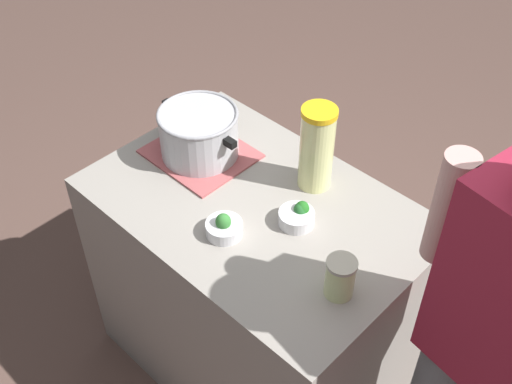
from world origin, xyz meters
TOP-DOWN VIEW (x-y plane):
  - ground_plane at (0.00, 0.00)m, footprint 8.00×8.00m
  - counter_slab at (0.00, 0.00)m, footprint 1.05×0.70m
  - dish_cloth at (-0.30, 0.04)m, footprint 0.33×0.29m
  - cooking_pot at (-0.30, 0.04)m, footprint 0.33×0.26m
  - lemonade_pitcher at (0.07, 0.20)m, footprint 0.11×0.11m
  - mason_jar at (0.40, -0.09)m, footprint 0.08×0.08m
  - broccoli_bowl_front at (0.02, -0.15)m, footprint 0.11×0.11m
  - broccoli_bowl_center at (0.14, 0.03)m, footprint 0.11×0.11m
  - person_cook at (0.80, 0.02)m, footprint 0.50×0.25m

SIDE VIEW (x-z plane):
  - ground_plane at x=0.00m, z-range 0.00..0.00m
  - counter_slab at x=0.00m, z-range 0.00..0.86m
  - dish_cloth at x=-0.30m, z-range 0.86..0.87m
  - person_cook at x=0.80m, z-range 0.08..1.66m
  - broccoli_bowl_center at x=0.14m, z-range 0.85..0.92m
  - broccoli_bowl_front at x=0.02m, z-range 0.85..0.92m
  - mason_jar at x=0.40m, z-range 0.86..0.98m
  - cooking_pot at x=-0.30m, z-range 0.87..1.03m
  - lemonade_pitcher at x=0.07m, z-range 0.86..1.15m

